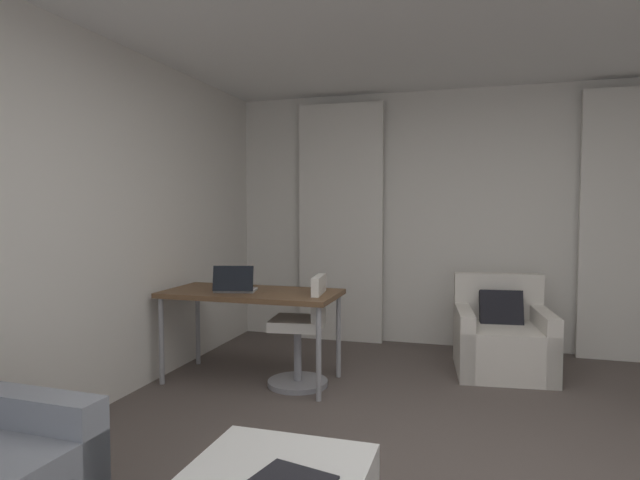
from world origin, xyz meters
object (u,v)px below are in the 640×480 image
armchair (502,340)px  desk_chair (303,337)px  desk (252,298)px  laptop (235,286)px  magazine_open (293,480)px

armchair → desk_chair: 1.75m
desk → laptop: (-0.11, -0.08, 0.10)m
desk_chair → laptop: 0.68m
magazine_open → desk: bearing=117.3°
laptop → desk_chair: bearing=8.0°
desk → laptop: laptop is taller
armchair → desk: (-1.97, -0.83, 0.40)m
desk_chair → laptop: laptop is taller
laptop → magazine_open: bearing=-59.5°
desk_chair → laptop: size_ratio=2.38×
desk → magazine_open: bearing=-62.7°
desk → laptop: size_ratio=3.82×
laptop → desk: bearing=36.2°
desk_chair → magazine_open: (0.68, -2.17, 0.02)m
desk_chair → laptop: (-0.55, -0.08, 0.39)m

